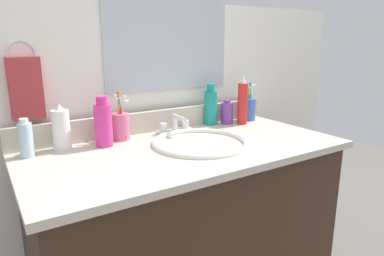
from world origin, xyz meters
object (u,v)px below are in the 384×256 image
Objects in this scene: bottle_soap_pink at (103,124)px; bottle_mouthwash_teal at (211,106)px; bottle_spray_red at (243,102)px; bottle_gel_clear at (26,139)px; hand_towel at (26,89)px; bottle_cream_purple at (227,113)px; cup_pink at (121,125)px; cup_blue_plastic at (248,108)px; faucet at (175,126)px; bottle_lotion_white at (61,129)px.

bottle_mouthwash_teal is (0.53, 0.06, 0.00)m from bottle_soap_pink.
bottle_spray_red is 0.93m from bottle_gel_clear.
bottle_cream_purple is at bearing -5.43° from hand_towel.
cup_blue_plastic is (0.67, -0.00, 0.00)m from cup_pink.
hand_towel is 1.12× the size of cup_pink.
bottle_mouthwash_teal is (0.22, 0.04, 0.06)m from faucet.
cup_pink is at bearing 29.20° from bottle_soap_pink.
bottle_spray_red reaches higher than bottle_mouthwash_teal.
cup_blue_plastic is at bearing -4.39° from hand_towel.
bottle_cream_purple is at bearing -177.98° from cup_blue_plastic.
bottle_mouthwash_teal is 0.98× the size of cup_pink.
hand_towel is 0.94× the size of bottle_spray_red.
faucet is (0.55, -0.10, -0.19)m from hand_towel.
bottle_lotion_white is at bearing -177.58° from bottle_mouthwash_teal.
faucet is 0.24m from cup_pink.
cup_blue_plastic is at bearing 30.94° from bottle_spray_red.
bottle_lotion_white reaches higher than bottle_gel_clear.
hand_towel is 1.00m from cup_blue_plastic.
cup_pink reaches higher than bottle_cream_purple.
bottle_lotion_white is (-0.14, 0.03, -0.01)m from bottle_soap_pink.
faucet is 0.82× the size of cup_pink.
bottle_spray_red is 1.38× the size of bottle_lotion_white.
bottle_cream_purple is 0.58× the size of cup_pink.
bottle_spray_red reaches higher than bottle_lotion_white.
bottle_soap_pink reaches higher than bottle_lotion_white.
faucet is at bearing -6.43° from cup_pink.
cup_blue_plastic is (0.98, -0.08, -0.16)m from hand_towel.
hand_towel is 0.29m from bottle_soap_pink.
bottle_soap_pink is 0.96× the size of cup_pink.
hand_towel reaches higher than bottle_soap_pink.
bottle_cream_purple reaches higher than faucet.
cup_blue_plastic is (0.75, 0.04, -0.03)m from bottle_soap_pink.
bottle_lotion_white reaches higher than bottle_cream_purple.
bottle_cream_purple is at bearing 1.36° from bottle_gel_clear.
faucet is 0.29m from bottle_cream_purple.
hand_towel is at bearing 175.98° from bottle_mouthwash_teal.
bottle_mouthwash_teal is 0.15m from bottle_spray_red.
faucet is 0.43m from cup_blue_plastic.
bottle_soap_pink is 1.41× the size of bottle_gel_clear.
hand_towel is 0.92m from bottle_spray_red.
bottle_mouthwash_teal is at bearing 161.25° from bottle_cream_purple.
bottle_mouthwash_teal is at bearing 6.79° from bottle_soap_pink.
bottle_gel_clear is 0.12m from bottle_lotion_white.
bottle_gel_clear is (-0.88, -0.02, 0.01)m from bottle_cream_purple.
cup_blue_plastic is at bearing -0.42° from cup_pink.
hand_towel reaches higher than cup_pink.
bottle_spray_red reaches higher than bottle_soap_pink.
hand_towel is 0.78m from bottle_mouthwash_teal.
bottle_cream_purple is at bearing 0.17° from bottle_lotion_white.
bottle_soap_pink reaches higher than bottle_cream_purple.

